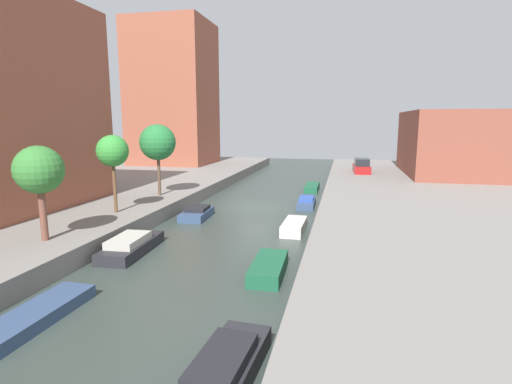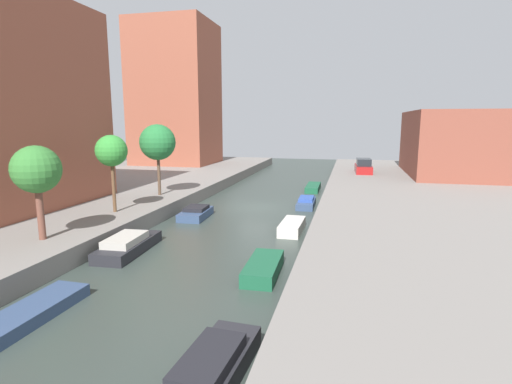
# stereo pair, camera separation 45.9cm
# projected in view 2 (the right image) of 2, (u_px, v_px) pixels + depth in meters

# --- Properties ---
(ground_plane) EXTENTS (84.00, 84.00, 0.00)m
(ground_plane) POSITION_uv_depth(u_px,v_px,m) (256.00, 207.00, 31.13)
(ground_plane) COLOR #333D38
(quay_left) EXTENTS (20.00, 64.00, 1.00)m
(quay_left) POSITION_uv_depth(u_px,v_px,m) (87.00, 193.00, 34.46)
(quay_left) COLOR gray
(quay_left) RESTS_ON ground_plane
(quay_right) EXTENTS (20.00, 64.00, 1.00)m
(quay_right) POSITION_uv_depth(u_px,v_px,m) (467.00, 211.00, 27.63)
(quay_right) COLOR gray
(quay_right) RESTS_ON ground_plane
(apartment_tower_far) EXTENTS (10.00, 9.04, 18.34)m
(apartment_tower_far) POSITION_uv_depth(u_px,v_px,m) (175.00, 94.00, 53.08)
(apartment_tower_far) COLOR brown
(apartment_tower_far) RESTS_ON quay_left
(low_block_right) EXTENTS (10.00, 14.52, 6.69)m
(low_block_right) POSITION_uv_depth(u_px,v_px,m) (458.00, 143.00, 42.19)
(low_block_right) COLOR brown
(low_block_right) RESTS_ON quay_right
(street_tree_0) EXTENTS (2.24, 2.24, 4.50)m
(street_tree_0) POSITION_uv_depth(u_px,v_px,m) (36.00, 170.00, 18.66)
(street_tree_0) COLOR brown
(street_tree_0) RESTS_ON quay_left
(street_tree_1) EXTENTS (1.93, 1.93, 4.79)m
(street_tree_1) POSITION_uv_depth(u_px,v_px,m) (111.00, 151.00, 24.43)
(street_tree_1) COLOR brown
(street_tree_1) RESTS_ON quay_left
(street_tree_2) EXTENTS (2.70, 2.70, 5.40)m
(street_tree_2) POSITION_uv_depth(u_px,v_px,m) (158.00, 143.00, 30.21)
(street_tree_2) COLOR brown
(street_tree_2) RESTS_ON quay_left
(parked_car) EXTENTS (1.89, 4.56, 1.58)m
(parked_car) POSITION_uv_depth(u_px,v_px,m) (363.00, 167.00, 44.25)
(parked_car) COLOR maroon
(parked_car) RESTS_ON quay_right
(moored_boat_left_0) EXTENTS (1.49, 4.53, 0.45)m
(moored_boat_left_0) POSITION_uv_depth(u_px,v_px,m) (29.00, 314.00, 13.38)
(moored_boat_left_0) COLOR #33476B
(moored_boat_left_0) RESTS_ON ground_plane
(moored_boat_left_1) EXTENTS (1.88, 4.64, 0.92)m
(moored_boat_left_1) POSITION_uv_depth(u_px,v_px,m) (128.00, 245.00, 20.36)
(moored_boat_left_1) COLOR #232328
(moored_boat_left_1) RESTS_ON ground_plane
(moored_boat_left_2) EXTENTS (1.78, 3.40, 0.77)m
(moored_boat_left_2) POSITION_uv_depth(u_px,v_px,m) (196.00, 213.00, 27.72)
(moored_boat_left_2) COLOR #33476B
(moored_boat_left_2) RESTS_ON ground_plane
(moored_boat_right_0) EXTENTS (1.65, 4.46, 0.96)m
(moored_boat_right_0) POSITION_uv_depth(u_px,v_px,m) (210.00, 372.00, 9.99)
(moored_boat_right_0) COLOR #232328
(moored_boat_right_0) RESTS_ON ground_plane
(moored_boat_right_1) EXTENTS (1.44, 3.54, 0.61)m
(moored_boat_right_1) POSITION_uv_depth(u_px,v_px,m) (263.00, 268.00, 17.40)
(moored_boat_right_1) COLOR #195638
(moored_boat_right_1) RESTS_ON ground_plane
(moored_boat_right_2) EXTENTS (1.29, 3.29, 0.65)m
(moored_boat_right_2) POSITION_uv_depth(u_px,v_px,m) (292.00, 227.00, 24.16)
(moored_boat_right_2) COLOR beige
(moored_boat_right_2) RESTS_ON ground_plane
(moored_boat_right_3) EXTENTS (1.36, 3.80, 0.72)m
(moored_boat_right_3) POSITION_uv_depth(u_px,v_px,m) (306.00, 202.00, 31.46)
(moored_boat_right_3) COLOR #33476B
(moored_boat_right_3) RESTS_ON ground_plane
(moored_boat_right_4) EXTENTS (1.24, 4.32, 0.55)m
(moored_boat_right_4) POSITION_uv_depth(u_px,v_px,m) (313.00, 188.00, 38.82)
(moored_boat_right_4) COLOR #195638
(moored_boat_right_4) RESTS_ON ground_plane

